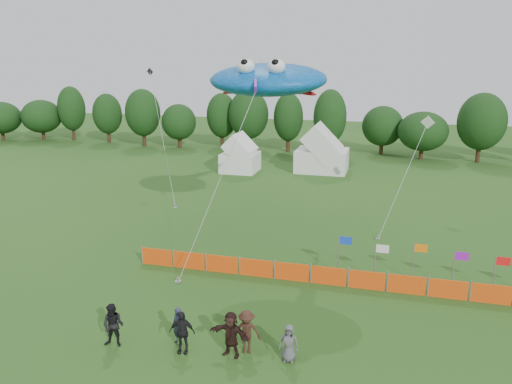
% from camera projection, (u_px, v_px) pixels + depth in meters
% --- Properties ---
extents(ground, '(160.00, 160.00, 0.00)m').
position_uv_depth(ground, '(218.00, 347.00, 20.90)').
color(ground, '#234C16').
rests_on(ground, ground).
extents(treeline, '(104.57, 8.78, 8.36)m').
position_uv_depth(treeline, '(352.00, 122.00, 61.26)').
color(treeline, '#382314').
rests_on(treeline, ground).
extents(tent_left, '(3.73, 3.73, 3.29)m').
position_uv_depth(tent_left, '(240.00, 156.00, 52.95)').
color(tent_left, white).
rests_on(tent_left, ground).
extents(tent_right, '(5.46, 4.36, 3.85)m').
position_uv_depth(tent_right, '(322.00, 153.00, 53.00)').
color(tent_right, silver).
rests_on(tent_right, ground).
extents(barrier_fence, '(21.90, 0.06, 1.00)m').
position_uv_depth(barrier_fence, '(328.00, 276.00, 26.57)').
color(barrier_fence, '#E3460C').
rests_on(barrier_fence, ground).
extents(flag_row, '(10.73, 0.60, 2.20)m').
position_uv_depth(flag_row, '(435.00, 260.00, 26.40)').
color(flag_row, gray).
rests_on(flag_row, ground).
extents(spectator_a, '(0.71, 0.61, 1.64)m').
position_uv_depth(spectator_a, '(178.00, 326.00, 20.99)').
color(spectator_a, '#282C43').
rests_on(spectator_a, ground).
extents(spectator_b, '(1.00, 0.82, 1.89)m').
position_uv_depth(spectator_b, '(113.00, 325.00, 20.79)').
color(spectator_b, black).
rests_on(spectator_b, ground).
extents(spectator_c, '(1.30, 0.87, 1.86)m').
position_uv_depth(spectator_c, '(247.00, 332.00, 20.34)').
color(spectator_c, '#361E15').
rests_on(spectator_c, ground).
extents(spectator_d, '(1.12, 0.59, 1.83)m').
position_uv_depth(spectator_d, '(182.00, 332.00, 20.34)').
color(spectator_d, black).
rests_on(spectator_d, ground).
extents(spectator_e, '(0.82, 0.58, 1.58)m').
position_uv_depth(spectator_e, '(289.00, 343.00, 19.79)').
color(spectator_e, '#504F55').
rests_on(spectator_e, ground).
extents(spectator_f, '(1.87, 0.95, 1.93)m').
position_uv_depth(spectator_f, '(231.00, 334.00, 20.10)').
color(spectator_f, black).
rests_on(spectator_f, ground).
extents(stingray_kite, '(7.18, 14.73, 11.78)m').
position_uv_depth(stingray_kite, '(270.00, 80.00, 28.89)').
color(stingray_kite, blue).
rests_on(stingray_kite, ground).
extents(small_kite_white, '(3.77, 9.16, 7.42)m').
position_uv_depth(small_kite_white, '(413.00, 157.00, 37.14)').
color(small_kite_white, silver).
rests_on(small_kite_white, ground).
extents(small_kite_dark, '(6.51, 8.84, 10.88)m').
position_uv_depth(small_kite_dark, '(161.00, 130.00, 43.81)').
color(small_kite_dark, black).
rests_on(small_kite_dark, ground).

